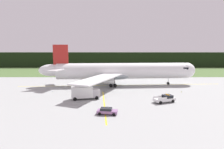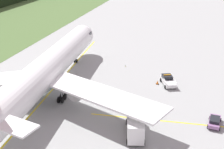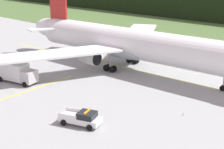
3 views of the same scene
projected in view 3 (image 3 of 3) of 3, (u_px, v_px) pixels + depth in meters
ground at (96, 76)px, 58.83m from camera, size 320.00×320.00×0.00m
grass_verge at (224, 35)px, 94.30m from camera, size 320.00×49.48×0.04m
taxiway_centerline_main at (135, 70)px, 62.15m from camera, size 71.50×5.23×0.01m
taxiway_centerline_spur at (9, 97)px, 49.22m from camera, size 2.09×26.00×0.01m
airliner at (133, 44)px, 60.98m from camera, size 55.24×47.32×14.24m
ops_pickup_truck at (82, 118)px, 40.32m from camera, size 5.62×3.81×1.94m
catering_truck at (16, 72)px, 55.21m from camera, size 7.65×4.06×3.44m
apron_cone at (92, 116)px, 42.17m from camera, size 0.64×0.64×0.80m
taxiway_edge_light_east at (183, 114)px, 42.89m from camera, size 0.12×0.12×0.39m
taxiway_edge_light_west at (22, 61)px, 67.98m from camera, size 0.12×0.12×0.37m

